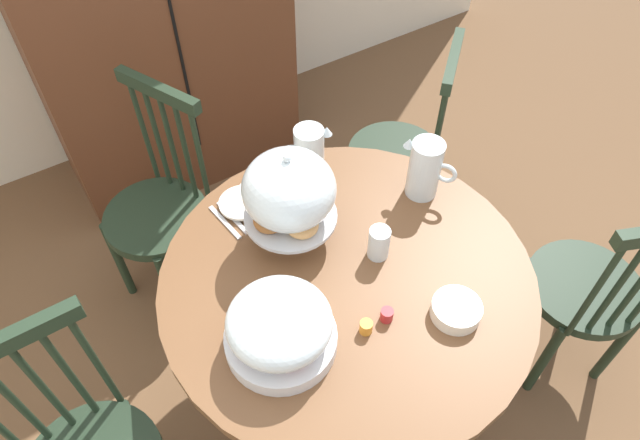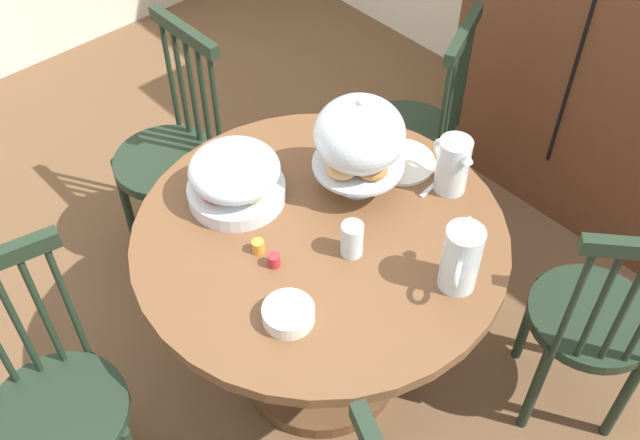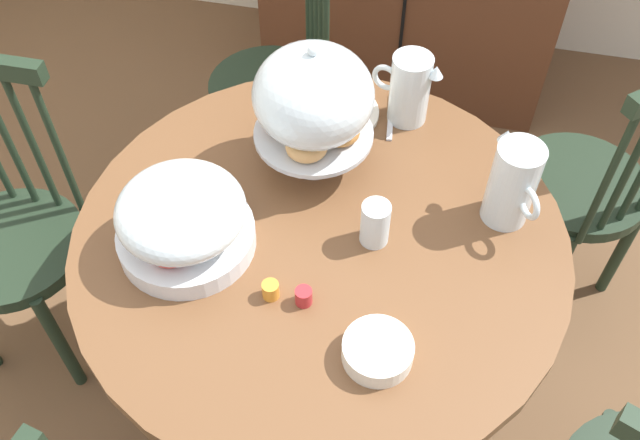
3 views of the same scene
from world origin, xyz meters
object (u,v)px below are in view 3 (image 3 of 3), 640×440
object	(u,v)px
dining_table	(320,292)
china_plate_large	(336,112)
cereal_bowl	(378,351)
pastry_stand_with_dome	(314,100)
orange_juice_pitcher	(409,91)
china_plate_small	(304,100)
milk_pitcher	(512,187)
windsor_chair_host_seat	(15,240)
fruit_platter_covered	(183,220)
windsor_chair_far_side	(277,86)
drinking_glass	(375,223)
windsor_chair_facing_door	(584,190)

from	to	relation	value
dining_table	china_plate_large	size ratio (longest dim) A/B	5.06
dining_table	cereal_bowl	size ratio (longest dim) A/B	7.95
pastry_stand_with_dome	orange_juice_pitcher	distance (m)	0.31
pastry_stand_with_dome	china_plate_small	world-z (taller)	pastry_stand_with_dome
pastry_stand_with_dome	orange_juice_pitcher	size ratio (longest dim) A/B	1.84
milk_pitcher	china_plate_small	bearing A→B (deg)	153.76
china_plate_large	windsor_chair_host_seat	bearing A→B (deg)	-154.95
dining_table	fruit_platter_covered	size ratio (longest dim) A/B	3.71
windsor_chair_far_side	fruit_platter_covered	xyz separation A→B (m)	(0.05, -0.88, 0.37)
china_plate_large	china_plate_small	world-z (taller)	china_plate_small
milk_pitcher	cereal_bowl	distance (m)	0.48
dining_table	china_plate_large	distance (m)	0.46
windsor_chair_far_side	orange_juice_pitcher	xyz separation A→B (m)	(0.46, -0.37, 0.37)
pastry_stand_with_dome	drinking_glass	size ratio (longest dim) A/B	3.13
cereal_bowl	china_plate_small	bearing A→B (deg)	114.57
pastry_stand_with_dome	china_plate_small	xyz separation A→B (m)	(-0.07, 0.19, -0.18)
windsor_chair_far_side	milk_pitcher	xyz separation A→B (m)	(0.72, -0.65, 0.38)
dining_table	windsor_chair_host_seat	size ratio (longest dim) A/B	1.14
milk_pitcher	windsor_chair_host_seat	bearing A→B (deg)	-174.00
dining_table	milk_pitcher	size ratio (longest dim) A/B	5.33
windsor_chair_host_seat	fruit_platter_covered	distance (m)	0.70
windsor_chair_facing_door	orange_juice_pitcher	size ratio (longest dim) A/B	5.23
pastry_stand_with_dome	milk_pitcher	size ratio (longest dim) A/B	1.65
windsor_chair_host_seat	china_plate_large	bearing A→B (deg)	25.05
fruit_platter_covered	milk_pitcher	bearing A→B (deg)	19.47
windsor_chair_far_side	drinking_glass	world-z (taller)	windsor_chair_far_side
china_plate_small	windsor_chair_host_seat	bearing A→B (deg)	-151.45
china_plate_small	windsor_chair_facing_door	bearing A→B (deg)	9.86
orange_juice_pitcher	milk_pitcher	size ratio (longest dim) A/B	0.89
orange_juice_pitcher	china_plate_large	distance (m)	0.20
milk_pitcher	china_plate_large	size ratio (longest dim) A/B	0.95
orange_juice_pitcher	drinking_glass	xyz separation A→B (m)	(-0.01, -0.41, -0.03)
windsor_chair_host_seat	cereal_bowl	size ratio (longest dim) A/B	6.96
fruit_platter_covered	orange_juice_pitcher	world-z (taller)	orange_juice_pitcher
windsor_chair_host_seat	cereal_bowl	xyz separation A→B (m)	(1.03, -0.29, 0.31)
milk_pitcher	dining_table	bearing A→B (deg)	-159.64
milk_pitcher	china_plate_large	distance (m)	0.51
windsor_chair_far_side	windsor_chair_host_seat	size ratio (longest dim) A/B	1.00
pastry_stand_with_dome	china_plate_large	distance (m)	0.26
fruit_platter_covered	cereal_bowl	distance (m)	0.49
pastry_stand_with_dome	fruit_platter_covered	size ratio (longest dim) A/B	1.15
windsor_chair_host_seat	orange_juice_pitcher	size ratio (longest dim) A/B	5.23
windsor_chair_far_side	windsor_chair_host_seat	xyz separation A→B (m)	(-0.53, -0.78, 0.00)
dining_table	cereal_bowl	world-z (taller)	cereal_bowl
pastry_stand_with_dome	fruit_platter_covered	distance (m)	0.39
milk_pitcher	cereal_bowl	size ratio (longest dim) A/B	1.49
windsor_chair_facing_door	cereal_bowl	world-z (taller)	windsor_chair_facing_door
orange_juice_pitcher	windsor_chair_facing_door	bearing A→B (deg)	13.09
windsor_chair_facing_door	windsor_chair_host_seat	bearing A→B (deg)	-160.71
pastry_stand_with_dome	milk_pitcher	world-z (taller)	pastry_stand_with_dome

